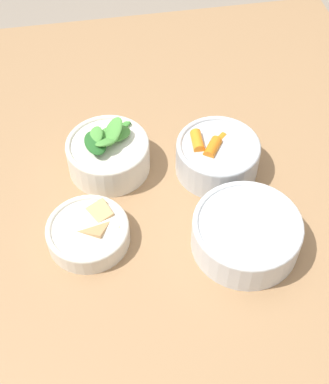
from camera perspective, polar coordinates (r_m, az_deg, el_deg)
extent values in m
plane|color=gray|center=(1.62, 0.88, -18.20)|extent=(10.00, 10.00, 0.00)
cube|color=#99724C|center=(0.96, 1.41, -1.77)|extent=(1.20, 0.97, 0.03)
cube|color=olive|center=(1.68, 12.02, 6.71)|extent=(0.06, 0.06, 0.74)
cylinder|color=silver|center=(0.98, 5.64, 3.68)|extent=(0.15, 0.15, 0.06)
torus|color=silver|center=(0.96, 5.78, 4.93)|extent=(0.15, 0.15, 0.01)
cylinder|color=orange|center=(0.96, 5.48, 3.95)|extent=(0.02, 0.05, 0.02)
cylinder|color=orange|center=(0.96, 5.20, 3.90)|extent=(0.03, 0.05, 0.02)
cylinder|color=orange|center=(0.97, 5.67, 5.14)|extent=(0.05, 0.05, 0.02)
cylinder|color=orange|center=(0.97, 5.61, 4.29)|extent=(0.05, 0.05, 0.02)
cylinder|color=orange|center=(0.95, 3.87, 3.32)|extent=(0.05, 0.02, 0.02)
cylinder|color=orange|center=(0.95, 5.16, 4.71)|extent=(0.05, 0.04, 0.02)
cylinder|color=orange|center=(0.96, 3.52, 5.44)|extent=(0.05, 0.02, 0.02)
cylinder|color=silver|center=(0.98, -5.99, 3.86)|extent=(0.15, 0.15, 0.06)
torus|color=silver|center=(0.96, -6.13, 5.06)|extent=(0.15, 0.15, 0.01)
ellipsoid|color=#4C933D|center=(0.95, -5.52, 6.45)|extent=(0.07, 0.06, 0.05)
ellipsoid|color=#235B23|center=(0.94, -7.40, 5.21)|extent=(0.06, 0.05, 0.02)
ellipsoid|color=#3D8433|center=(1.00, -4.91, 6.75)|extent=(0.04, 0.06, 0.05)
ellipsoid|color=#4C933D|center=(0.95, -7.31, 6.03)|extent=(0.04, 0.03, 0.02)
ellipsoid|color=#4C933D|center=(0.94, -6.24, 5.32)|extent=(0.05, 0.05, 0.03)
ellipsoid|color=#4C933D|center=(0.96, -5.35, 6.23)|extent=(0.05, 0.07, 0.02)
cylinder|color=silver|center=(0.88, 8.68, -4.49)|extent=(0.18, 0.18, 0.06)
torus|color=silver|center=(0.86, 8.90, -3.40)|extent=(0.18, 0.18, 0.01)
cylinder|color=brown|center=(0.89, 8.61, -4.82)|extent=(0.16, 0.16, 0.03)
ellipsoid|color=#8E5B3D|center=(0.84, 7.77, -6.71)|extent=(0.01, 0.01, 0.01)
ellipsoid|color=#AD7551|center=(0.89, 6.54, -2.31)|extent=(0.01, 0.01, 0.01)
ellipsoid|color=#A36B4C|center=(0.90, 11.21, -1.98)|extent=(0.01, 0.01, 0.01)
ellipsoid|color=#A36B4C|center=(0.91, 8.50, -0.88)|extent=(0.01, 0.01, 0.01)
ellipsoid|color=#AD7551|center=(0.83, 5.29, -6.93)|extent=(0.01, 0.01, 0.01)
ellipsoid|color=#A36B4C|center=(0.84, 11.29, -7.46)|extent=(0.01, 0.01, 0.01)
ellipsoid|color=#AD7551|center=(0.89, 8.57, -2.43)|extent=(0.01, 0.01, 0.01)
ellipsoid|color=#A36B4C|center=(0.90, 12.60, -2.69)|extent=(0.01, 0.01, 0.01)
ellipsoid|color=#8E5B3D|center=(0.90, 10.16, -1.64)|extent=(0.01, 0.01, 0.01)
ellipsoid|color=#A36B4C|center=(0.86, 7.20, -4.61)|extent=(0.01, 0.01, 0.01)
cylinder|color=#E0A88E|center=(0.86, 6.97, -4.37)|extent=(0.03, 0.03, 0.01)
cylinder|color=tan|center=(0.91, 10.73, -1.05)|extent=(0.03, 0.03, 0.01)
cylinder|color=tan|center=(0.89, 11.03, -2.04)|extent=(0.03, 0.03, 0.01)
cylinder|color=silver|center=(0.89, -8.12, -4.43)|extent=(0.14, 0.14, 0.03)
torus|color=silver|center=(0.88, -8.24, -3.81)|extent=(0.14, 0.14, 0.01)
cube|color=tan|center=(0.88, -7.48, -4.44)|extent=(0.05, 0.05, 0.02)
cube|color=tan|center=(0.90, -6.58, -2.97)|extent=(0.05, 0.06, 0.01)
cube|color=tan|center=(0.89, -7.59, -3.68)|extent=(0.06, 0.06, 0.02)
cube|color=tan|center=(0.90, -7.17, -2.25)|extent=(0.05, 0.05, 0.02)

